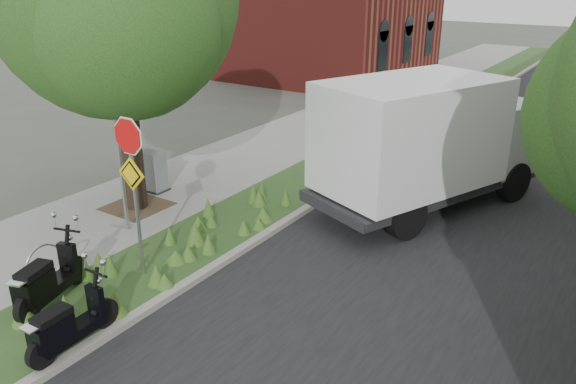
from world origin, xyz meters
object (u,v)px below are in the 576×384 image
(scooter_near, at_px, (44,286))
(scooter_far, at_px, (64,330))
(box_truck, at_px, (427,137))
(sign_assembly, at_px, (131,166))
(utility_cabinet, at_px, (152,172))

(scooter_near, xyz_separation_m, scooter_far, (1.33, -0.58, -0.03))
(scooter_far, xyz_separation_m, box_truck, (2.31, 8.72, 1.29))
(sign_assembly, bearing_deg, scooter_far, -70.61)
(scooter_near, relative_size, box_truck, 0.27)
(scooter_far, bearing_deg, utility_cabinet, 125.16)
(scooter_far, distance_m, utility_cabinet, 6.79)
(scooter_near, bearing_deg, box_truck, 65.88)
(utility_cabinet, bearing_deg, scooter_near, -62.58)
(scooter_far, bearing_deg, scooter_near, 156.47)
(sign_assembly, bearing_deg, box_truck, 64.07)
(scooter_near, bearing_deg, scooter_far, -23.53)
(scooter_near, relative_size, utility_cabinet, 1.71)
(scooter_far, height_order, utility_cabinet, utility_cabinet)
(sign_assembly, distance_m, scooter_far, 3.04)
(utility_cabinet, bearing_deg, scooter_far, -54.84)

